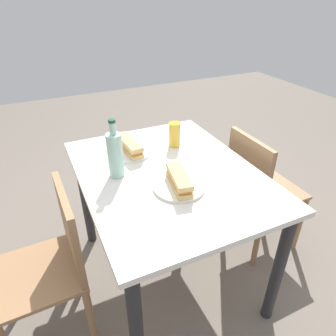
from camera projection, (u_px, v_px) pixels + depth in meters
ground_plane at (168, 272)px, 1.98m from camera, size 8.00×8.00×0.00m
dining_table at (168, 190)px, 1.64m from camera, size 1.13×0.88×0.77m
chair_far at (257, 187)px, 1.95m from camera, size 0.40×0.40×0.85m
chair_near at (54, 261)px, 1.43m from camera, size 0.41×0.41×0.85m
plate_near at (179, 187)px, 1.44m from camera, size 0.25×0.25×0.01m
baguette_sandwich_near at (179, 180)px, 1.42m from camera, size 0.24×0.11×0.07m
knife_near at (189, 182)px, 1.46m from camera, size 0.18×0.05×0.01m
plate_far at (130, 152)px, 1.74m from camera, size 0.25×0.25×0.01m
baguette_sandwich_far at (129, 146)px, 1.72m from camera, size 0.25×0.09×0.07m
knife_far at (138, 147)px, 1.77m from camera, size 0.18×0.01×0.01m
water_bottle at (115, 154)px, 1.48m from camera, size 0.08×0.08×0.30m
beer_glass at (175, 135)px, 1.79m from camera, size 0.07×0.07×0.15m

